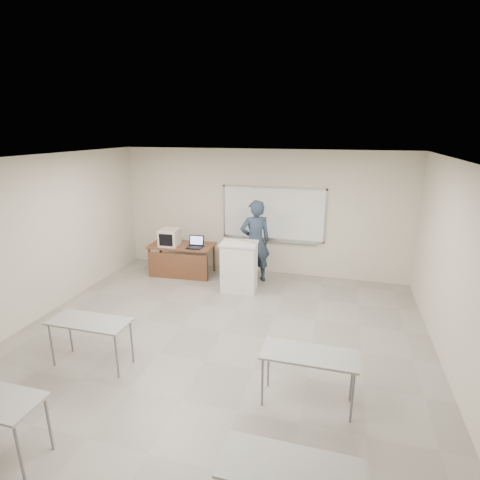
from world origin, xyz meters
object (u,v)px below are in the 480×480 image
(laptop, at_px, (195,245))
(keyboard, at_px, (247,242))
(podium, at_px, (239,266))
(instructor_desk, at_px, (180,253))
(presenter, at_px, (255,241))
(crt_monitor, at_px, (170,237))
(mouse, at_px, (204,245))
(whiteboard, at_px, (273,214))

(laptop, xyz_separation_m, keyboard, (1.35, -0.38, 0.30))
(podium, bearing_deg, instructor_desk, 159.66)
(laptop, distance_m, presenter, 1.43)
(presenter, bearing_deg, keyboard, 56.11)
(crt_monitor, relative_size, keyboard, 1.12)
(podium, xyz_separation_m, mouse, (-1.05, 0.63, 0.22))
(mouse, bearing_deg, whiteboard, 40.17)
(whiteboard, bearing_deg, instructor_desk, -159.62)
(instructor_desk, bearing_deg, podium, -19.85)
(whiteboard, bearing_deg, crt_monitor, -161.36)
(instructor_desk, xyz_separation_m, laptop, (0.40, -0.01, 0.25))
(instructor_desk, bearing_deg, presenter, 0.95)
(whiteboard, relative_size, presenter, 1.29)
(whiteboard, height_order, crt_monitor, whiteboard)
(podium, relative_size, mouse, 11.55)
(keyboard, bearing_deg, instructor_desk, -174.91)
(laptop, bearing_deg, podium, -22.51)
(podium, bearing_deg, keyboard, 23.94)
(laptop, height_order, mouse, laptop)
(podium, bearing_deg, presenter, 66.45)
(whiteboard, height_order, laptop, whiteboard)
(instructor_desk, height_order, podium, podium)
(instructor_desk, bearing_deg, keyboard, -16.05)
(mouse, bearing_deg, podium, -12.41)
(podium, relative_size, presenter, 0.57)
(laptop, bearing_deg, whiteboard, 23.18)
(podium, bearing_deg, laptop, 155.09)
(instructor_desk, distance_m, crt_monitor, 0.46)
(crt_monitor, xyz_separation_m, laptop, (0.65, 0.00, -0.14))
(crt_monitor, distance_m, presenter, 2.07)
(keyboard, bearing_deg, crt_monitor, -173.06)
(whiteboard, relative_size, mouse, 26.10)
(whiteboard, distance_m, instructor_desk, 2.42)
(crt_monitor, xyz_separation_m, presenter, (2.07, 0.16, 0.02))
(instructor_desk, height_order, keyboard, keyboard)
(whiteboard, distance_m, keyboard, 1.27)
(podium, xyz_separation_m, keyboard, (0.15, 0.08, 0.56))
(laptop, bearing_deg, keyboard, -17.27)
(laptop, height_order, presenter, presenter)
(crt_monitor, distance_m, laptop, 0.66)
(crt_monitor, height_order, laptop, crt_monitor)
(keyboard, relative_size, presenter, 0.23)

